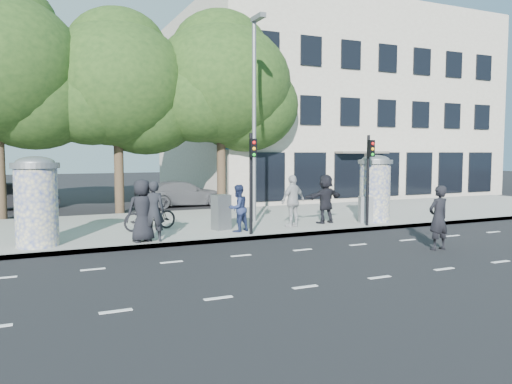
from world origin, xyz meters
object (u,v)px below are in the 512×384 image
street_lamp (255,104)px  ped_a (142,210)px  man_road (438,218)px  traffic_pole_near (252,173)px  traffic_pole_far (369,170)px  ped_c (238,208)px  car_right (183,194)px  ped_f (326,199)px  ped_e (293,201)px  cabinet_right (366,210)px  cabinet_left (221,212)px  car_mid (15,196)px  ad_column_left (36,199)px  bicycle (150,216)px  ped_b (153,211)px  ad_column_right (375,187)px

street_lamp → ped_a: 6.80m
man_road → traffic_pole_near: bearing=-45.2°
traffic_pole_far → ped_c: traffic_pole_far is taller
ped_a → car_right: size_ratio=0.42×
ped_f → man_road: bearing=87.6°
ped_e → car_right: bearing=-99.9°
street_lamp → car_right: bearing=94.7°
cabinet_right → street_lamp: bearing=168.8°
traffic_pole_near → ped_c: bearing=104.2°
ped_c → cabinet_left: size_ratio=1.31×
car_mid → cabinet_left: bearing=-160.6°
car_mid → traffic_pole_far: bearing=-148.0°
traffic_pole_far → cabinet_left: traffic_pole_far is taller
ad_column_left → cabinet_left: 6.12m
ped_e → man_road: (2.23, -4.95, -0.15)m
ped_e → bicycle: size_ratio=0.98×
street_lamp → ped_c: size_ratio=4.88×
traffic_pole_near → ped_f: traffic_pole_near is taller
ad_column_left → ped_e: 8.70m
traffic_pole_far → ped_b: (-8.11, 0.06, -1.13)m
ped_c → ped_a: bearing=-12.0°
traffic_pole_near → traffic_pole_far: 4.80m
ped_c → car_right: bearing=-117.6°
cabinet_right → car_mid: bearing=154.6°
ad_column_right → car_right: ad_column_right is taller
car_mid → bicycle: bearing=-168.2°
traffic_pole_far → ped_a: bearing=179.2°
ped_f → ped_e: bearing=2.7°
ped_b → ped_e: bearing=-159.0°
street_lamp → ped_f: size_ratio=4.20×
ad_column_left → car_right: (7.35, 10.12, -0.86)m
cabinet_left → car_right: cabinet_left is taller
bicycle → street_lamp: bearing=-96.8°
ad_column_right → cabinet_left: ad_column_right is taller
ad_column_right → ped_e: 3.74m
ad_column_left → street_lamp: bearing=14.9°
cabinet_left → cabinet_right: (5.77, -0.71, -0.11)m
ped_f → bicycle: (-6.62, 1.10, -0.43)m
ad_column_right → ped_f: bearing=170.6°
bicycle → car_right: bearing=-36.6°
street_lamp → ped_b: bearing=-149.4°
street_lamp → ped_e: bearing=-70.4°
ad_column_right → man_road: 5.19m
street_lamp → man_road: bearing=-67.0°
ad_column_left → ped_a: (2.96, -0.59, -0.41)m
traffic_pole_near → ped_e: 2.54m
ped_e → man_road: ped_e is taller
cabinet_left → ad_column_left: bearing=169.7°
ped_a → ad_column_left: bearing=-22.1°
ped_c → ped_f: ped_f is taller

